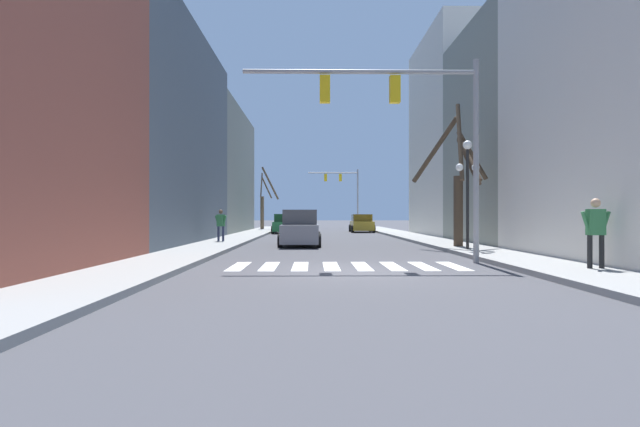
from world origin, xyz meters
TOP-DOWN VIEW (x-y plane):
  - ground_plane at (0.00, 0.00)m, footprint 240.00×240.00m
  - sidewalk_left at (-5.57, 0.00)m, footprint 2.36×90.00m
  - sidewalk_right at (5.57, 0.00)m, footprint 2.36×90.00m
  - building_row_left at (-9.75, 14.30)m, footprint 6.00×41.83m
  - building_row_right at (9.75, 10.84)m, footprint 6.00×32.62m
  - crosswalk_stripes at (0.00, 1.29)m, footprint 6.75×2.60m
  - traffic_signal_near at (2.00, 2.23)m, footprint 7.39×0.28m
  - traffic_signal_far at (2.60, 43.38)m, footprint 5.73×0.28m
  - street_lamp_right_corner at (5.15, 6.34)m, footprint 0.95×0.36m
  - car_parked_left_near at (-3.23, 27.48)m, footprint 2.08×4.38m
  - car_driving_away_lane at (-1.60, 11.09)m, footprint 2.00×4.80m
  - car_parked_right_near at (3.25, 29.78)m, footprint 2.03×4.12m
  - pedestrian_waiting_at_curb at (-5.72, 12.37)m, footprint 0.68×0.34m
  - pedestrian_on_right_sidewalk at (6.21, -0.76)m, footprint 0.76×0.24m
  - street_tree_right_far at (-5.66, 34.67)m, footprint 1.78×1.84m
  - street_tree_right_mid at (5.25, 7.99)m, footprint 2.98×3.73m

SIDE VIEW (x-z plane):
  - ground_plane at x=0.00m, z-range 0.00..0.00m
  - crosswalk_stripes at x=0.00m, z-range 0.00..0.01m
  - sidewalk_left at x=-5.57m, z-range 0.00..0.15m
  - sidewalk_right at x=5.57m, z-range 0.00..0.15m
  - car_parked_right_near at x=3.25m, z-range -0.05..1.50m
  - car_parked_left_near at x=-3.23m, z-range -0.05..1.52m
  - car_driving_away_lane at x=-1.60m, z-range -0.06..1.69m
  - pedestrian_waiting_at_curb at x=-5.72m, z-range 0.30..1.92m
  - pedestrian_on_right_sidewalk at x=6.21m, z-range 0.31..2.09m
  - street_tree_right_far at x=-5.66m, z-range -0.33..5.67m
  - street_tree_right_mid at x=5.25m, z-range -0.07..6.09m
  - street_lamp_right_corner at x=5.15m, z-range 1.05..5.35m
  - traffic_signal_near at x=2.00m, z-range 1.47..7.86m
  - traffic_signal_far at x=2.60m, z-range 1.44..8.12m
  - building_row_left at x=-9.75m, z-range -0.34..11.14m
  - building_row_right at x=9.75m, z-range -0.73..13.21m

